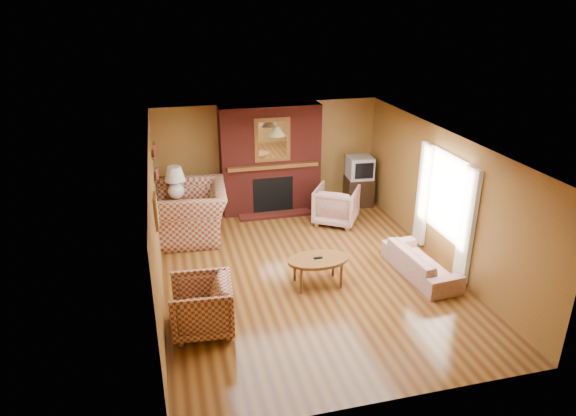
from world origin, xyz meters
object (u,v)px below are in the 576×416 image
object	(u,v)px
side_table	(178,214)
table_lamp	(175,181)
plaid_loveseat	(191,212)
tv_stand	(358,191)
coffee_table	(318,261)
floral_sofa	(421,262)
fireplace	(270,160)
plaid_armchair	(201,306)
floral_armchair	(336,205)
crt_tv	(360,167)

from	to	relation	value
side_table	table_lamp	bearing A→B (deg)	0.00
plaid_loveseat	tv_stand	size ratio (longest dim) A/B	2.45
side_table	table_lamp	size ratio (longest dim) A/B	0.97
coffee_table	side_table	world-z (taller)	side_table
table_lamp	floral_sofa	bearing A→B (deg)	-37.01
coffee_table	side_table	size ratio (longest dim) A/B	1.54
table_lamp	tv_stand	size ratio (longest dim) A/B	1.05
table_lamp	coffee_table	bearing A→B (deg)	-53.30
coffee_table	fireplace	bearing A→B (deg)	90.95
plaid_armchair	table_lamp	bearing A→B (deg)	-173.60
table_lamp	tv_stand	xyz separation A→B (m)	(4.15, 0.35, -0.73)
coffee_table	tv_stand	xyz separation A→B (m)	(1.99, 3.24, -0.11)
floral_armchair	table_lamp	distance (m)	3.41
plaid_loveseat	floral_sofa	xyz separation A→B (m)	(3.75, -2.60, -0.28)
floral_sofa	side_table	distance (m)	5.01
plaid_loveseat	crt_tv	xyz separation A→B (m)	(3.90, 0.76, 0.39)
floral_armchair	coffee_table	xyz separation A→B (m)	(-1.15, -2.38, 0.04)
plaid_loveseat	floral_armchair	size ratio (longest dim) A/B	1.82
table_lamp	plaid_armchair	bearing A→B (deg)	-87.68
fireplace	floral_armchair	world-z (taller)	fireplace
table_lamp	crt_tv	distance (m)	4.17
floral_sofa	table_lamp	world-z (taller)	table_lamp
floral_sofa	coffee_table	bearing A→B (deg)	81.30
floral_armchair	crt_tv	distance (m)	1.31
coffee_table	table_lamp	size ratio (longest dim) A/B	1.50
plaid_loveseat	floral_sofa	bearing A→B (deg)	59.40
tv_stand	side_table	bearing A→B (deg)	-170.07
tv_stand	crt_tv	world-z (taller)	crt_tv
floral_sofa	coffee_table	xyz separation A→B (m)	(-1.84, 0.12, 0.20)
plaid_armchair	floral_armchair	xyz separation A→B (m)	(3.15, 3.19, -0.00)
plaid_loveseat	table_lamp	xyz separation A→B (m)	(-0.25, 0.42, 0.53)
floral_sofa	crt_tv	bearing A→B (deg)	-7.47
plaid_armchair	table_lamp	distance (m)	3.77
coffee_table	crt_tv	size ratio (longest dim) A/B	1.76
floral_armchair	coffee_table	distance (m)	2.64
fireplace	table_lamp	xyz separation A→B (m)	(-2.10, -0.53, -0.13)
plaid_loveseat	side_table	bearing A→B (deg)	-145.15
fireplace	coffee_table	world-z (taller)	fireplace
side_table	table_lamp	distance (m)	0.72
plaid_armchair	coffee_table	distance (m)	2.17
plaid_armchair	floral_sofa	distance (m)	3.91
side_table	plaid_loveseat	bearing A→B (deg)	-59.23
floral_armchair	crt_tv	size ratio (longest dim) A/B	1.50
plaid_loveseat	crt_tv	distance (m)	3.99
plaid_loveseat	floral_sofa	world-z (taller)	plaid_loveseat
floral_sofa	coffee_table	distance (m)	1.86
side_table	coffee_table	bearing A→B (deg)	-53.30
fireplace	side_table	xyz separation A→B (m)	(-2.10, -0.53, -0.85)
side_table	crt_tv	size ratio (longest dim) A/B	1.14
fireplace	tv_stand	world-z (taller)	fireplace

